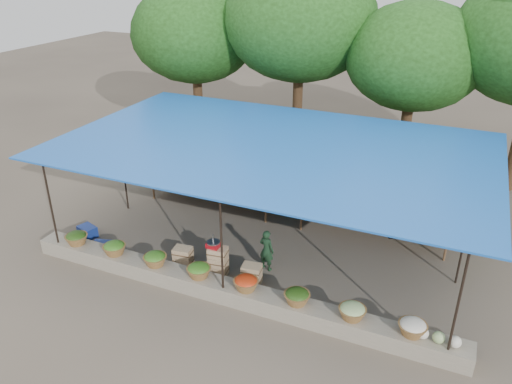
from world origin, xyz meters
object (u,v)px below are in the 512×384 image
at_px(crate_counter, 217,264).
at_px(vendor_seated, 267,250).
at_px(weighing_scale, 213,244).
at_px(blue_crate_back, 88,231).
at_px(blue_crate_front, 103,248).

height_order(crate_counter, vendor_seated, vendor_seated).
bearing_deg(crate_counter, weighing_scale, 180.00).
xyz_separation_m(crate_counter, blue_crate_back, (-4.17, 0.16, -0.16)).
height_order(weighing_scale, blue_crate_front, weighing_scale).
height_order(crate_counter, weighing_scale, weighing_scale).
bearing_deg(blue_crate_back, vendor_seated, 24.39).
distance_m(crate_counter, blue_crate_front, 3.22).
height_order(vendor_seated, blue_crate_back, vendor_seated).
bearing_deg(weighing_scale, crate_counter, 0.00).
distance_m(weighing_scale, blue_crate_back, 4.15).
bearing_deg(blue_crate_front, weighing_scale, -9.23).
distance_m(weighing_scale, vendor_seated, 1.34).
bearing_deg(weighing_scale, blue_crate_front, -173.13).
distance_m(crate_counter, blue_crate_back, 4.18).
bearing_deg(blue_crate_back, crate_counter, 16.20).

